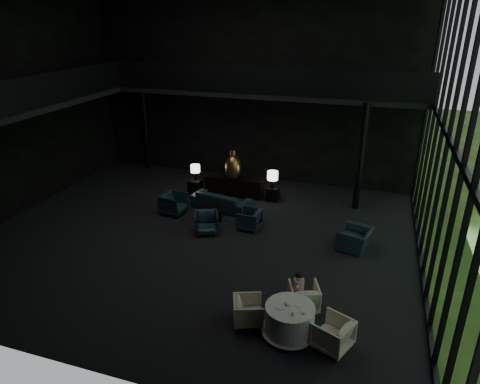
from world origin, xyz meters
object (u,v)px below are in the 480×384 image
(window_armchair, at_px, (355,236))
(table_lamp_left, at_px, (195,169))
(bronze_urn, at_px, (233,167))
(table_lamp_right, at_px, (273,176))
(side_table_right, at_px, (273,194))
(sofa, at_px, (221,197))
(lounge_armchair_east, at_px, (249,219))
(lounge_armchair_west, at_px, (174,202))
(lounge_armchair_south, at_px, (206,222))
(coffee_table, at_px, (210,214))
(dining_chair_west, at_px, (248,311))
(dining_table, at_px, (289,322))
(side_table_left, at_px, (195,186))
(dining_chair_north, at_px, (304,296))
(console, at_px, (234,186))
(dining_chair_east, at_px, (332,333))
(child, at_px, (299,283))

(window_armchair, bearing_deg, table_lamp_left, -98.83)
(bronze_urn, bearing_deg, table_lamp_right, 2.81)
(side_table_right, height_order, table_lamp_right, table_lamp_right)
(sofa, relative_size, lounge_armchair_east, 3.46)
(lounge_armchair_west, bearing_deg, lounge_armchair_south, -114.41)
(coffee_table, xyz_separation_m, dining_chair_west, (2.96, -4.97, 0.15))
(bronze_urn, relative_size, dining_table, 0.93)
(side_table_left, height_order, dining_chair_north, dining_chair_north)
(side_table_left, bearing_deg, window_armchair, -21.87)
(console, relative_size, sofa, 0.96)
(coffee_table, relative_size, dining_chair_north, 1.16)
(table_lamp_left, height_order, sofa, table_lamp_left)
(table_lamp_left, bearing_deg, dining_table, -52.86)
(side_table_left, xyz_separation_m, dining_chair_north, (5.57, -6.04, 0.06))
(bronze_urn, height_order, window_armchair, bronze_urn)
(lounge_armchair_west, distance_m, dining_chair_north, 6.83)
(table_lamp_right, bearing_deg, coffee_table, -128.21)
(console, distance_m, dining_chair_west, 7.79)
(sofa, relative_size, dining_table, 1.93)
(side_table_right, height_order, dining_chair_west, dining_chair_west)
(table_lamp_right, bearing_deg, table_lamp_left, -177.90)
(bronze_urn, relative_size, lounge_armchair_south, 1.49)
(lounge_armchair_south, distance_m, dining_chair_north, 4.83)
(lounge_armchair_east, relative_size, dining_chair_east, 0.91)
(lounge_armchair_south, bearing_deg, lounge_armchair_east, 5.63)
(table_lamp_right, height_order, dining_table, table_lamp_right)
(console, relative_size, lounge_armchair_west, 2.59)
(side_table_right, bearing_deg, table_lamp_right, -90.00)
(coffee_table, bearing_deg, side_table_right, 52.83)
(console, height_order, bronze_urn, bronze_urn)
(lounge_armchair_west, bearing_deg, dining_chair_west, -131.84)
(lounge_armchair_south, bearing_deg, dining_chair_north, -61.64)
(dining_chair_east, bearing_deg, child, -115.39)
(lounge_armchair_west, bearing_deg, bronze_urn, -29.47)
(console, xyz_separation_m, table_lamp_left, (-1.60, -0.20, 0.63))
(lounge_armchair_east, distance_m, window_armchair, 3.56)
(window_armchair, bearing_deg, lounge_armchair_south, -71.20)
(console, distance_m, table_lamp_left, 1.73)
(table_lamp_right, height_order, window_armchair, table_lamp_right)
(side_table_left, relative_size, lounge_armchair_east, 0.78)
(sofa, bearing_deg, lounge_armchair_south, 106.83)
(lounge_armchair_east, bearing_deg, sofa, -125.38)
(dining_chair_west, relative_size, child, 1.14)
(lounge_armchair_east, relative_size, dining_table, 0.56)
(console, bearing_deg, table_lamp_left, -172.85)
(console, xyz_separation_m, table_lamp_right, (1.60, -0.08, 0.65))
(lounge_armchair_south, relative_size, dining_chair_north, 1.17)
(dining_table, distance_m, dining_chair_north, 1.07)
(dining_table, bearing_deg, side_table_left, 127.39)
(window_armchair, relative_size, dining_chair_north, 1.46)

